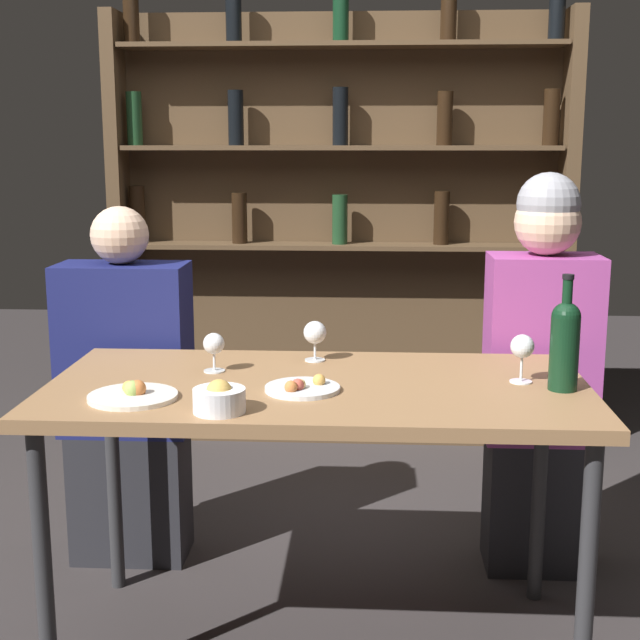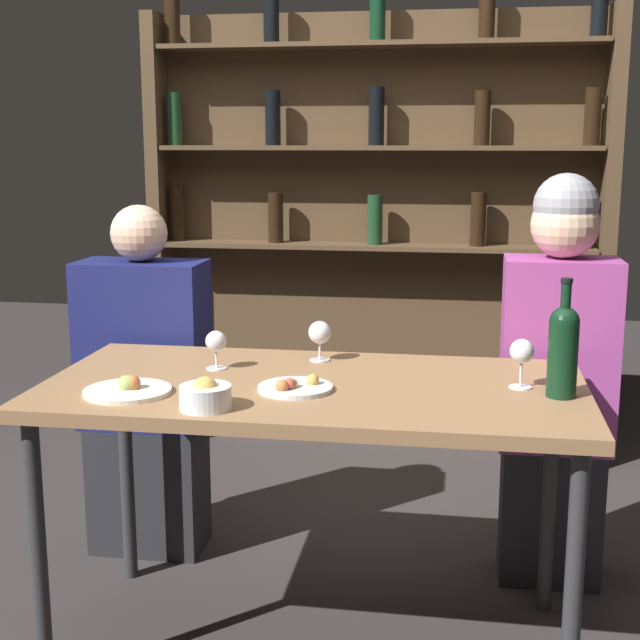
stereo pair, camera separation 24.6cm
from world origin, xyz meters
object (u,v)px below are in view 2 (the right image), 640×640
object	(u,v)px
wine_glass_2	(522,353)
seated_person_right	(556,384)
food_plate_0	(295,387)
food_plate_1	(128,389)
seated_person_left	(145,393)
wine_glass_1	(320,334)
wine_bottle	(563,347)
snack_bowl	(205,396)
wine_glass_0	(216,343)

from	to	relation	value
wine_glass_2	seated_person_right	bearing A→B (deg)	73.46
food_plate_0	food_plate_1	bearing A→B (deg)	-167.66
seated_person_left	wine_glass_1	bearing A→B (deg)	-23.38
food_plate_0	wine_bottle	bearing A→B (deg)	4.44
wine_bottle	food_plate_1	size ratio (longest dim) A/B	1.35
seated_person_left	seated_person_right	xyz separation A→B (m)	(1.36, 0.00, 0.09)
snack_bowl	seated_person_right	world-z (taller)	seated_person_right
seated_person_left	wine_bottle	bearing A→B (deg)	-22.98
food_plate_0	food_plate_1	distance (m)	0.43
seated_person_right	wine_glass_2	bearing A→B (deg)	-106.54
food_plate_0	wine_glass_1	bearing A→B (deg)	87.91
food_plate_0	seated_person_left	size ratio (longest dim) A/B	0.16
wine_glass_2	seated_person_left	xyz separation A→B (m)	(-1.22, 0.49, -0.30)
wine_glass_1	food_plate_0	xyz separation A→B (m)	(-0.01, -0.33, -0.07)
wine_bottle	wine_glass_0	distance (m)	0.95
wine_glass_0	seated_person_left	distance (m)	0.63
wine_bottle	snack_bowl	xyz separation A→B (m)	(-0.86, -0.25, -0.10)
wine_bottle	seated_person_left	size ratio (longest dim) A/B	0.25
food_plate_0	seated_person_left	xyz separation A→B (m)	(-0.64, 0.61, -0.22)
snack_bowl	wine_bottle	bearing A→B (deg)	15.94
wine_glass_2	seated_person_left	world-z (taller)	seated_person_left
wine_glass_1	wine_glass_2	bearing A→B (deg)	-20.23
wine_bottle	seated_person_right	world-z (taller)	seated_person_right
wine_bottle	snack_bowl	size ratio (longest dim) A/B	2.41
snack_bowl	seated_person_left	distance (m)	0.95
food_plate_0	snack_bowl	size ratio (longest dim) A/B	1.55
wine_glass_2	seated_person_left	bearing A→B (deg)	158.07
seated_person_right	snack_bowl	bearing A→B (deg)	-138.57
wine_bottle	wine_glass_1	bearing A→B (deg)	157.42
wine_glass_0	seated_person_left	size ratio (longest dim) A/B	0.09
wine_glass_0	wine_bottle	bearing A→B (deg)	-8.03
food_plate_1	seated_person_left	world-z (taller)	seated_person_left
wine_glass_0	seated_person_left	bearing A→B (deg)	131.49
food_plate_0	wine_glass_0	bearing A→B (deg)	144.85
wine_glass_0	wine_glass_2	xyz separation A→B (m)	(0.84, -0.07, 0.02)
wine_glass_0	seated_person_right	xyz separation A→B (m)	(0.99, 0.42, -0.19)
seated_person_left	wine_glass_2	bearing A→B (deg)	-21.93
seated_person_right	food_plate_0	bearing A→B (deg)	-139.96
wine_glass_0	food_plate_1	size ratio (longest dim) A/B	0.49
food_plate_0	seated_person_left	bearing A→B (deg)	136.31
wine_bottle	food_plate_1	distance (m)	1.11
snack_bowl	seated_person_right	distance (m)	1.22
wine_glass_1	seated_person_left	bearing A→B (deg)	156.62
wine_glass_0	wine_glass_1	xyz separation A→B (m)	(0.27, 0.14, 0.01)
wine_bottle	seated_person_left	bearing A→B (deg)	157.02
wine_glass_0	seated_person_right	world-z (taller)	seated_person_right
wine_bottle	seated_person_right	size ratio (longest dim) A/B	0.23
wine_bottle	wine_glass_0	xyz separation A→B (m)	(-0.94, 0.13, -0.05)
wine_bottle	food_plate_1	world-z (taller)	wine_bottle
wine_bottle	seated_person_right	distance (m)	0.61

